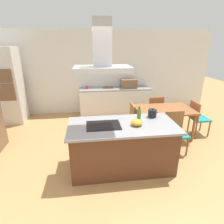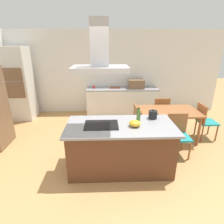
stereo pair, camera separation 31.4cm
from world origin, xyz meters
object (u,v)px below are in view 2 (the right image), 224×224
countertop_microwave (136,84)px  dining_table (169,114)px  cutting_board (115,88)px  chair_facing_back_wall (160,110)px  chair_at_right_end (204,119)px  mixing_bowl (135,123)px  range_hood (100,55)px  cooktop (101,125)px  chair_at_left_end (131,120)px  chair_facing_island (178,132)px  olive_oil_bottle (139,115)px  wall_oven_stack (19,84)px  tea_kettle (153,115)px  coffee_mug_red (94,87)px

countertop_microwave → dining_table: size_ratio=0.36×
cutting_board → chair_facing_back_wall: (1.21, -1.14, -0.40)m
dining_table → chair_at_right_end: (0.92, -0.00, -0.16)m
mixing_bowl → dining_table: 1.60m
chair_facing_back_wall → range_hood: bearing=-132.0°
cooktop → chair_facing_back_wall: cooktop is taller
chair_at_left_end → chair_facing_island: (0.92, -0.67, 0.00)m
olive_oil_bottle → mixing_bowl: (-0.11, -0.26, -0.05)m
cooktop → chair_at_right_end: cooktop is taller
cooktop → cutting_board: size_ratio=1.76×
countertop_microwave → chair_at_left_end: (-0.38, -1.75, -0.53)m
chair_facing_back_wall → cutting_board: bearing=136.8°
countertop_microwave → wall_oven_stack: bearing=-176.3°
cutting_board → chair_facing_island: (1.21, -2.47, -0.40)m
range_hood → chair_at_right_end: bearing=24.0°
wall_oven_stack → chair_at_right_end: (5.08, -1.52, -0.59)m
countertop_microwave → chair_at_left_end: bearing=-102.2°
tea_kettle → countertop_microwave: bearing=88.1°
cooktop → mixing_bowl: size_ratio=2.94×
chair_facing_back_wall → chair_facing_island: size_ratio=1.00×
dining_table → wall_oven_stack: bearing=160.0°
tea_kettle → chair_facing_island: tea_kettle is taller
tea_kettle → chair_at_right_end: bearing=28.7°
chair_facing_island → coffee_mug_red: bearing=128.1°
wall_oven_stack → chair_at_right_end: wall_oven_stack is taller
cooktop → countertop_microwave: bearing=69.5°
cutting_board → chair_at_right_end: (2.13, -1.80, -0.40)m
cutting_board → wall_oven_stack: 2.97m
countertop_microwave → chair_facing_island: 2.53m
countertop_microwave → cutting_board: bearing=175.8°
mixing_bowl → countertop_microwave: countertop_microwave is taller
cooktop → chair_facing_island: cooktop is taller
coffee_mug_red → cooktop: bearing=-84.2°
olive_oil_bottle → dining_table: olive_oil_bottle is taller
countertop_microwave → wall_oven_stack: wall_oven_stack is taller
coffee_mug_red → wall_oven_stack: size_ratio=0.04×
chair_facing_island → range_hood: (-1.61, -0.46, 1.59)m
coffee_mug_red → tea_kettle: bearing=-63.7°
chair_facing_island → dining_table: bearing=90.0°
chair_at_left_end → chair_at_right_end: (1.83, 0.00, 0.00)m
olive_oil_bottle → chair_at_left_end: (0.00, 0.93, -0.50)m
mixing_bowl → coffee_mug_red: (-0.88, 2.96, -0.01)m
tea_kettle → cooktop: bearing=-163.9°
cooktop → chair_at_right_end: bearing=24.0°
tea_kettle → dining_table: bearing=53.6°
cutting_board → range_hood: range_hood is taller
coffee_mug_red → chair_at_right_end: (2.82, -1.77, -0.44)m
chair_facing_island → tea_kettle: bearing=-164.3°
olive_oil_bottle → cutting_board: size_ratio=0.74×
cooktop → chair_at_right_end: (2.53, 1.13, -0.40)m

